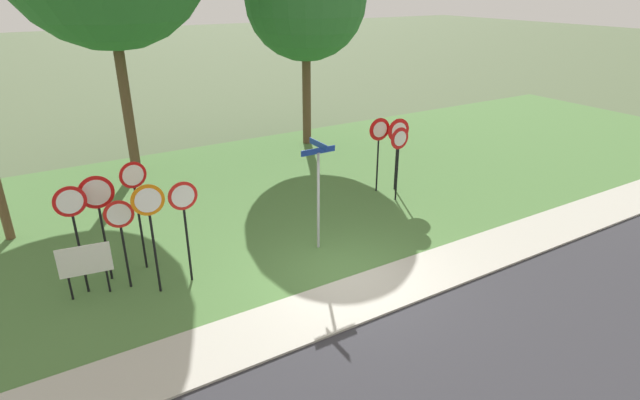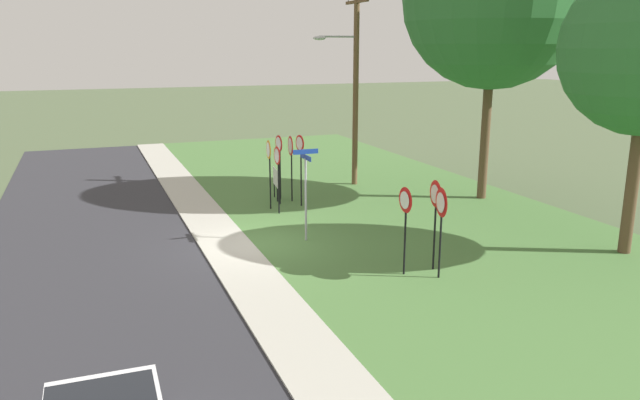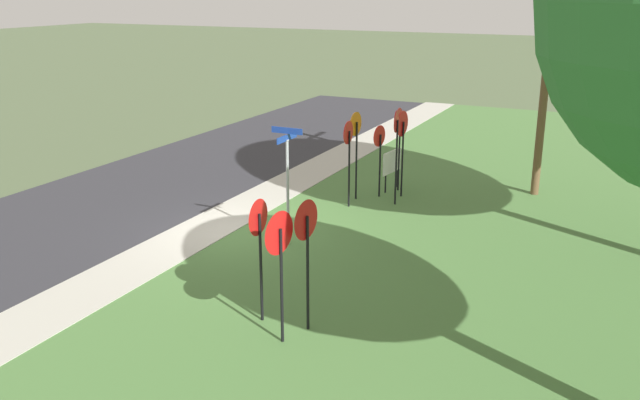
# 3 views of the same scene
# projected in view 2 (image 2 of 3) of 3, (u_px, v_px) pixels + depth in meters

# --- Properties ---
(ground_plane) EXTENTS (160.00, 160.00, 0.00)m
(ground_plane) POSITION_uv_depth(u_px,v_px,m) (253.00, 246.00, 19.01)
(ground_plane) COLOR #4C5B3D
(road_asphalt) EXTENTS (44.00, 6.40, 0.01)m
(road_asphalt) POSITION_uv_depth(u_px,v_px,m) (89.00, 265.00, 17.33)
(road_asphalt) COLOR #2D2D33
(road_asphalt) RESTS_ON ground_plane
(sidewalk_strip) EXTENTS (44.00, 1.60, 0.06)m
(sidewalk_strip) POSITION_uv_depth(u_px,v_px,m) (228.00, 248.00, 18.72)
(sidewalk_strip) COLOR #ADAA9E
(sidewalk_strip) RESTS_ON ground_plane
(grass_median) EXTENTS (44.00, 12.00, 0.04)m
(grass_median) POSITION_uv_depth(u_px,v_px,m) (422.00, 225.00, 21.10)
(grass_median) COLOR #477038
(grass_median) RESTS_ON ground_plane
(stop_sign_near_left) EXTENTS (0.70, 0.11, 2.61)m
(stop_sign_near_left) POSITION_uv_depth(u_px,v_px,m) (269.00, 159.00, 22.75)
(stop_sign_near_left) COLOR black
(stop_sign_near_left) RESTS_ON grass_median
(stop_sign_near_right) EXTENTS (0.63, 0.14, 2.17)m
(stop_sign_near_right) POSITION_uv_depth(u_px,v_px,m) (279.00, 165.00, 23.50)
(stop_sign_near_right) COLOR black
(stop_sign_near_right) RESTS_ON grass_median
(stop_sign_far_left) EXTENTS (0.76, 0.12, 2.60)m
(stop_sign_far_left) POSITION_uv_depth(u_px,v_px,m) (291.00, 154.00, 23.90)
(stop_sign_far_left) COLOR black
(stop_sign_far_left) RESTS_ON grass_median
(stop_sign_far_center) EXTENTS (0.62, 0.13, 2.75)m
(stop_sign_far_center) POSITION_uv_depth(u_px,v_px,m) (300.00, 156.00, 23.17)
(stop_sign_far_center) COLOR black
(stop_sign_far_center) RESTS_ON grass_median
(stop_sign_far_right) EXTENTS (0.68, 0.11, 2.58)m
(stop_sign_far_right) POSITION_uv_depth(u_px,v_px,m) (279.00, 153.00, 24.32)
(stop_sign_far_right) COLOR black
(stop_sign_far_right) RESTS_ON grass_median
(stop_sign_center_tall) EXTENTS (0.66, 0.09, 2.49)m
(stop_sign_center_tall) POSITION_uv_depth(u_px,v_px,m) (278.00, 166.00, 22.11)
(stop_sign_center_tall) COLOR black
(stop_sign_center_tall) RESTS_ON grass_median
(yield_sign_near_left) EXTENTS (0.77, 0.16, 2.45)m
(yield_sign_near_left) POSITION_uv_depth(u_px,v_px,m) (441.00, 211.00, 15.82)
(yield_sign_near_left) COLOR black
(yield_sign_near_left) RESTS_ON grass_median
(yield_sign_near_right) EXTENTS (0.69, 0.10, 2.41)m
(yield_sign_near_right) POSITION_uv_depth(u_px,v_px,m) (405.00, 210.00, 16.07)
(yield_sign_near_right) COLOR black
(yield_sign_near_right) RESTS_ON grass_median
(yield_sign_far_left) EXTENTS (0.74, 0.13, 2.50)m
(yield_sign_far_left) POSITION_uv_depth(u_px,v_px,m) (435.00, 203.00, 16.44)
(yield_sign_far_left) COLOR black
(yield_sign_far_left) RESTS_ON grass_median
(street_name_post) EXTENTS (0.96, 0.82, 2.91)m
(street_name_post) POSITION_uv_depth(u_px,v_px,m) (306.00, 187.00, 19.01)
(street_name_post) COLOR #9EA0A8
(street_name_post) RESTS_ON grass_median
(utility_pole) EXTENTS (2.10, 2.07, 8.86)m
(utility_pole) POSITION_uv_depth(u_px,v_px,m) (353.00, 75.00, 26.22)
(utility_pole) COLOR brown
(utility_pole) RESTS_ON grass_median
(notice_board) EXTENTS (1.09, 0.19, 1.25)m
(notice_board) POSITION_uv_depth(u_px,v_px,m) (276.00, 179.00, 24.47)
(notice_board) COLOR black
(notice_board) RESTS_ON grass_median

